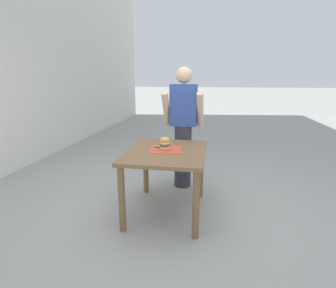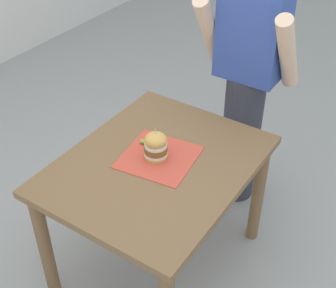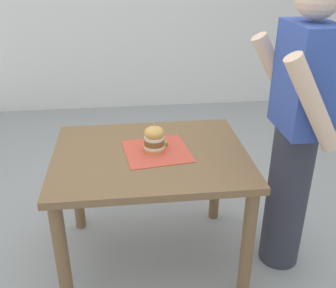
{
  "view_description": "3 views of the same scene",
  "coord_description": "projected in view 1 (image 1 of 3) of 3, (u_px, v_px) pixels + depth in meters",
  "views": [
    {
      "loc": [
        0.5,
        -2.79,
        1.55
      ],
      "look_at": [
        0.0,
        0.1,
        0.8
      ],
      "focal_mm": 28.0,
      "sensor_mm": 36.0,
      "label": 1
    },
    {
      "loc": [
        1.03,
        -1.47,
        2.22
      ],
      "look_at": [
        0.0,
        0.1,
        0.8
      ],
      "focal_mm": 50.0,
      "sensor_mm": 36.0,
      "label": 2
    },
    {
      "loc": [
        1.95,
        -0.13,
        1.76
      ],
      "look_at": [
        0.0,
        0.1,
        0.8
      ],
      "focal_mm": 42.0,
      "sensor_mm": 36.0,
      "label": 3
    }
  ],
  "objects": [
    {
      "name": "building_wall",
      "position": [
        59.0,
        4.0,
        5.69
      ],
      "size": [
        0.3,
        10.0,
        6.19
      ],
      "primitive_type": "cube",
      "color": "silver",
      "rests_on": "ground"
    },
    {
      "name": "serving_paper",
      "position": [
        166.0,
        149.0,
        2.98
      ],
      "size": [
        0.4,
        0.4,
        0.0
      ],
      "primitive_type": "cube",
      "rotation": [
        0.0,
        0.0,
        0.13
      ],
      "color": "#D64C38",
      "rests_on": "patio_table"
    },
    {
      "name": "pickle_spear",
      "position": [
        159.0,
        147.0,
        3.05
      ],
      "size": [
        0.1,
        0.04,
        0.02
      ],
      "primitive_type": "cylinder",
      "rotation": [
        0.0,
        1.57,
        0.18
      ],
      "color": "#8EA83D",
      "rests_on": "serving_paper"
    },
    {
      "name": "ground_plane",
      "position": [
        167.0,
        211.0,
        3.13
      ],
      "size": [
        80.0,
        80.0,
        0.0
      ],
      "primitive_type": "plane",
      "color": "#9E9E99"
    },
    {
      "name": "sandwich",
      "position": [
        165.0,
        143.0,
        2.96
      ],
      "size": [
        0.12,
        0.12,
        0.18
      ],
      "color": "gold",
      "rests_on": "serving_paper"
    },
    {
      "name": "patio_table",
      "position": [
        167.0,
        161.0,
        2.98
      ],
      "size": [
        0.87,
        1.08,
        0.75
      ],
      "color": "brown",
      "rests_on": "ground"
    },
    {
      "name": "diner_across_table",
      "position": [
        183.0,
        126.0,
        3.65
      ],
      "size": [
        0.55,
        0.35,
        1.69
      ],
      "color": "#33333D",
      "rests_on": "ground"
    }
  ]
}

